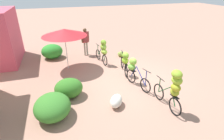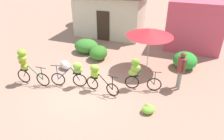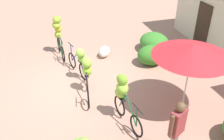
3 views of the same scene
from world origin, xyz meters
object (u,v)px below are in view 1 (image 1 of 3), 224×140
object	(u,v)px
banana_pile_on_ground	(121,54)
produce_sack	(116,101)
bicycle_center_loaded	(125,61)
person_vendor	(85,39)
bicycle_leftmost	(174,87)
bicycle_near_pile	(134,70)
market_umbrella	(64,32)
bicycle_by_shop	(103,50)

from	to	relation	value
banana_pile_on_ground	produce_sack	distance (m)	5.13
bicycle_center_loaded	person_vendor	bearing A→B (deg)	22.90
produce_sack	person_vendor	xyz separation A→B (m)	(5.68, 0.14, 0.86)
bicycle_leftmost	bicycle_near_pile	xyz separation A→B (m)	(2.14, 0.50, -0.29)
market_umbrella	person_vendor	xyz separation A→B (m)	(1.68, -1.30, -0.91)
bicycle_center_loaded	bicycle_by_shop	distance (m)	1.72
banana_pile_on_ground	produce_sack	world-z (taller)	produce_sack
bicycle_by_shop	banana_pile_on_ground	size ratio (longest dim) A/B	2.43
bicycle_by_shop	produce_sack	distance (m)	4.03
bicycle_by_shop	bicycle_leftmost	bearing A→B (deg)	-165.36
banana_pile_on_ground	person_vendor	size ratio (longest dim) A/B	0.37
bicycle_leftmost	banana_pile_on_ground	bearing A→B (deg)	-1.49
bicycle_near_pile	bicycle_by_shop	distance (m)	2.76
bicycle_by_shop	produce_sack	xyz separation A→B (m)	(-3.94, 0.54, -0.64)
market_umbrella	produce_sack	world-z (taller)	market_umbrella
bicycle_center_loaded	banana_pile_on_ground	distance (m)	2.53
bicycle_near_pile	bicycle_by_shop	world-z (taller)	bicycle_by_shop
bicycle_by_shop	produce_sack	size ratio (longest dim) A/B	2.27
banana_pile_on_ground	produce_sack	size ratio (longest dim) A/B	0.93
market_umbrella	person_vendor	size ratio (longest dim) A/B	1.31
bicycle_near_pile	banana_pile_on_ground	xyz separation A→B (m)	(3.46, -0.65, -0.57)
market_umbrella	banana_pile_on_ground	size ratio (longest dim) A/B	3.50
bicycle_leftmost	market_umbrella	bearing A→B (deg)	33.68
person_vendor	bicycle_by_shop	bearing A→B (deg)	-158.67
market_umbrella	bicycle_leftmost	distance (m)	5.91
bicycle_leftmost	produce_sack	size ratio (longest dim) A/B	2.40
market_umbrella	bicycle_leftmost	xyz separation A→B (m)	(-4.85, -3.23, -0.97)
bicycle_leftmost	banana_pile_on_ground	world-z (taller)	bicycle_leftmost
bicycle_center_loaded	bicycle_by_shop	xyz separation A→B (m)	(1.56, 0.71, 0.11)
person_vendor	bicycle_leftmost	bearing A→B (deg)	-163.53
bicycle_leftmost	person_vendor	bearing A→B (deg)	16.47
market_umbrella	bicycle_by_shop	size ratio (longest dim) A/B	1.44
bicycle_leftmost	produce_sack	bearing A→B (deg)	64.72
bicycle_near_pile	bicycle_by_shop	xyz separation A→B (m)	(2.65, 0.75, 0.13)
person_vendor	market_umbrella	bearing A→B (deg)	142.10
bicycle_near_pile	bicycle_by_shop	size ratio (longest dim) A/B	1.00
produce_sack	person_vendor	size ratio (longest dim) A/B	0.40
market_umbrella	bicycle_leftmost	size ratio (longest dim) A/B	1.36
bicycle_by_shop	bicycle_near_pile	bearing A→B (deg)	-164.21
bicycle_near_pile	produce_sack	size ratio (longest dim) A/B	2.28
bicycle_by_shop	banana_pile_on_ground	xyz separation A→B (m)	(0.81, -1.40, -0.70)
bicycle_leftmost	bicycle_near_pile	distance (m)	2.22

